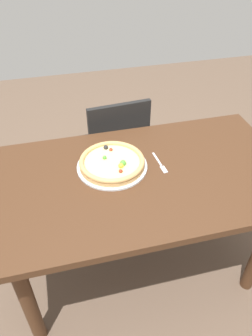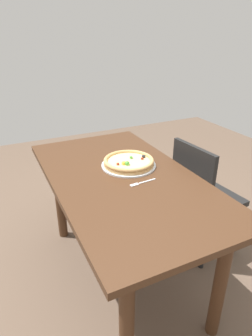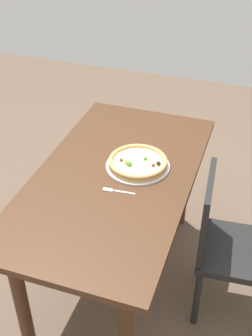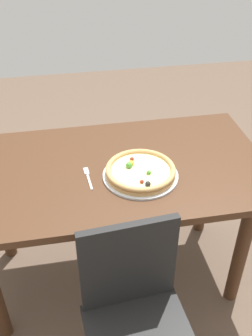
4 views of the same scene
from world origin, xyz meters
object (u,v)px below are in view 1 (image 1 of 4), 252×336
Objects in this scene: plate at (112,166)px; fork at (160,164)px; dining_table at (140,193)px; chair_near at (115,149)px; pizza at (112,162)px.

plate is 0.24m from fork.
fork is (-0.12, -0.05, 0.12)m from dining_table.
fork is (-0.11, 0.56, 0.29)m from chair_near.
chair_near is 2.76× the size of pizza.
dining_table is 0.21m from pizza.
plate is at bearing -38.94° from dining_table.
chair_near is 0.64m from fork.
fork reaches higher than dining_table.
plate is at bearing -0.13° from pizza.
chair_near reaches higher than dining_table.
chair_near is (-0.01, -0.62, -0.17)m from dining_table.
pizza is 0.24m from fork.
chair_near is 0.62m from pizza.
chair_near is at bearing -103.02° from pizza.
plate is 2.06× the size of fork.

